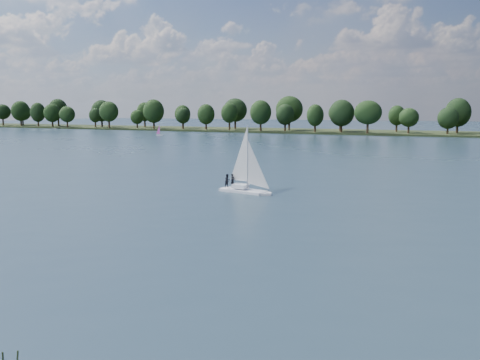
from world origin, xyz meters
TOP-DOWN VIEW (x-y plane):
  - ground at (0.00, 100.00)m, footprint 700.00×700.00m
  - far_shore at (0.00, 212.00)m, footprint 660.00×40.00m
  - sailboat at (2.67, 42.38)m, footprint 7.03×3.10m
  - dinghy_pink at (-88.18, 158.18)m, footprint 3.02×1.49m
  - pontoon at (-174.32, 190.19)m, footprint 4.27×2.62m
  - treeline at (-0.70, 208.30)m, footprint 562.04×74.09m

SIDE VIEW (x-z plane):
  - ground at x=0.00m, z-range 0.00..0.00m
  - far_shore at x=0.00m, z-range -0.75..0.75m
  - pontoon at x=-174.32m, z-range -0.25..0.25m
  - dinghy_pink at x=-88.18m, z-range -1.22..3.41m
  - sailboat at x=2.67m, z-range -1.98..6.97m
  - treeline at x=-0.70m, z-range -0.93..16.89m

